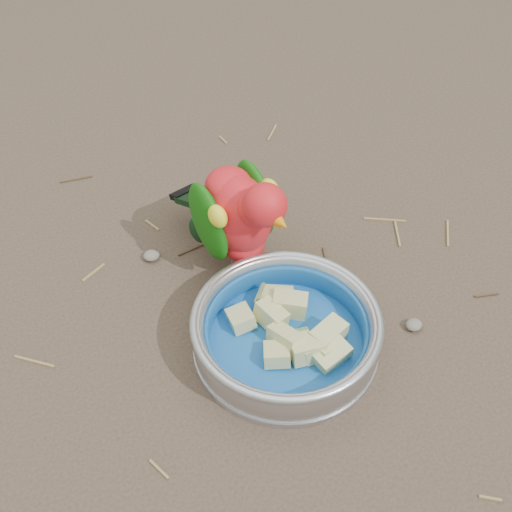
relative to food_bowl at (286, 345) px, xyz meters
name	(u,v)px	position (x,y,z in m)	size (l,w,h in m)	color
ground	(257,349)	(-0.03, 0.01, -0.01)	(60.00, 60.00, 0.00)	#48382C
food_bowl	(286,345)	(0.00, 0.00, 0.00)	(0.24, 0.24, 0.02)	#B2B2BA
bowl_wall	(286,330)	(0.00, 0.00, 0.03)	(0.24, 0.24, 0.04)	#B2B2BA
fruit_wedges	(286,334)	(0.00, 0.00, 0.02)	(0.14, 0.14, 0.03)	#C9C780
lory_parrot	(239,222)	(0.00, 0.16, 0.08)	(0.11, 0.22, 0.18)	red
ground_debris	(235,304)	(-0.03, 0.09, -0.01)	(0.90, 0.80, 0.01)	olive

